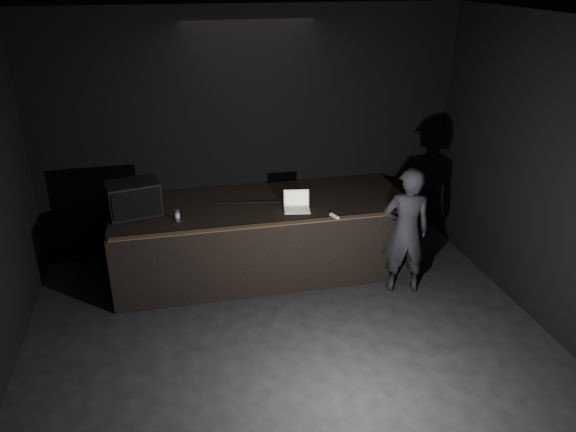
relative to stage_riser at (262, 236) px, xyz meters
The scene contains 11 objects.
ground 2.78m from the stage_riser, 90.00° to the right, with size 7.00×7.00×0.00m, color black.
room_walls 3.13m from the stage_riser, 90.00° to the right, with size 6.10×7.10×3.52m.
stage_riser is the anchor object (origin of this frame).
riser_lip 0.87m from the stage_riser, 90.00° to the right, with size 3.92×0.10×0.01m, color brown.
stage_monitor 1.82m from the stage_riser, behind, with size 0.73×0.60×0.43m.
cable 0.54m from the stage_riser, behind, with size 0.02×0.02×0.94m, color black.
laptop 0.75m from the stage_riser, 33.99° to the right, with size 0.38×0.35×0.23m.
beer_can 1.32m from the stage_riser, 163.66° to the right, with size 0.06×0.06×0.15m.
plastic_cup 0.79m from the stage_riser, 13.93° to the left, with size 0.09×0.09×0.11m, color white.
wii_remote 1.17m from the stage_riser, 38.36° to the right, with size 0.04×0.17×0.03m, color white.
person 1.98m from the stage_riser, 29.24° to the right, with size 0.62×0.41×1.70m, color black.
Camera 1 is at (-1.17, -4.18, 3.97)m, focal length 35.00 mm.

